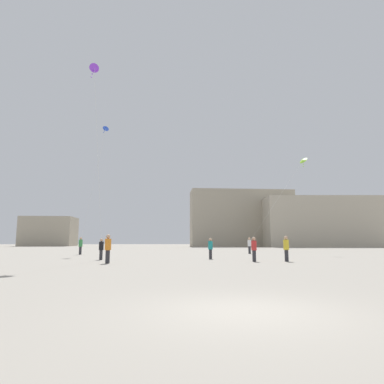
{
  "coord_description": "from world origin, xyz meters",
  "views": [
    {
      "loc": [
        -1.51,
        -7.11,
        1.44
      ],
      "look_at": [
        0.0,
        18.39,
        5.16
      ],
      "focal_mm": 31.48,
      "sensor_mm": 36.0,
      "label": 1
    }
  ],
  "objects": [
    {
      "name": "ground_plane",
      "position": [
        0.0,
        0.0,
        0.0
      ],
      "size": [
        300.0,
        300.0,
        0.0
      ],
      "primitive_type": "plane",
      "color": "#9E9689"
    },
    {
      "name": "person_in_green",
      "position": [
        -11.27,
        29.91,
        1.01
      ],
      "size": [
        0.4,
        0.4,
        1.85
      ],
      "rotation": [
        0.0,
        0.0,
        3.87
      ],
      "color": "#2D2D33",
      "rests_on": "ground_plane"
    },
    {
      "name": "building_centre_hall",
      "position": [
        17.0,
        82.09,
        7.43
      ],
      "size": [
        27.21,
        9.05,
        14.86
      ],
      "color": "#A39984",
      "rests_on": "ground_plane"
    },
    {
      "name": "person_in_white",
      "position": [
        7.35,
        31.35,
        1.01
      ],
      "size": [
        0.4,
        0.4,
        1.84
      ],
      "rotation": [
        0.0,
        0.0,
        5.94
      ],
      "color": "#2D2D33",
      "rests_on": "ground_plane"
    },
    {
      "name": "person_in_teal",
      "position": [
        1.62,
        20.38,
        0.91
      ],
      "size": [
        0.36,
        0.36,
        1.67
      ],
      "rotation": [
        0.0,
        0.0,
        2.26
      ],
      "color": "#2D2D33",
      "rests_on": "ground_plane"
    },
    {
      "name": "kite_cobalt_diamond",
      "position": [
        -9.55,
        31.89,
        14.28
      ],
      "size": [
        2.24,
        2.49,
        13.68
      ],
      "color": "blue"
    },
    {
      "name": "person_in_yellow",
      "position": [
        6.6,
        16.61,
        0.98
      ],
      "size": [
        0.39,
        0.39,
        1.8
      ],
      "rotation": [
        0.0,
        0.0,
        4.98
      ],
      "color": "#2D2D33",
      "rests_on": "ground_plane"
    },
    {
      "name": "kite_violet_diamond",
      "position": [
        -7.74,
        18.22,
        14.58
      ],
      "size": [
        1.19,
        1.76,
        14.0
      ],
      "color": "purple"
    },
    {
      "name": "building_left_hall",
      "position": [
        -37.0,
        93.03,
        4.16
      ],
      "size": [
        14.4,
        10.53,
        8.31
      ],
      "color": "#A39984",
      "rests_on": "ground_plane"
    },
    {
      "name": "building_right_hall",
      "position": [
        35.0,
        76.98,
        6.03
      ],
      "size": [
        27.81,
        18.31,
        12.05
      ],
      "color": "#B2A893",
      "rests_on": "ground_plane"
    },
    {
      "name": "kite_lime_diamond",
      "position": [
        13.69,
        30.5,
        10.67
      ],
      "size": [
        6.98,
        1.47,
        9.9
      ],
      "color": "#8CD12D"
    },
    {
      "name": "person_in_black",
      "position": [
        -6.97,
        19.6,
        0.89
      ],
      "size": [
        0.36,
        0.36,
        1.63
      ],
      "rotation": [
        0.0,
        0.0,
        5.87
      ],
      "color": "#2D2D33",
      "rests_on": "ground_plane"
    },
    {
      "name": "person_in_orange",
      "position": [
        -5.67,
        15.36,
        1.02
      ],
      "size": [
        0.41,
        0.41,
        1.87
      ],
      "rotation": [
        0.0,
        0.0,
        3.08
      ],
      "color": "#2D2D33",
      "rests_on": "ground_plane"
    },
    {
      "name": "person_in_red",
      "position": [
        4.31,
        16.72,
        0.94
      ],
      "size": [
        0.37,
        0.37,
        1.72
      ],
      "rotation": [
        0.0,
        0.0,
        2.52
      ],
      "color": "#2D2D33",
      "rests_on": "ground_plane"
    }
  ]
}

